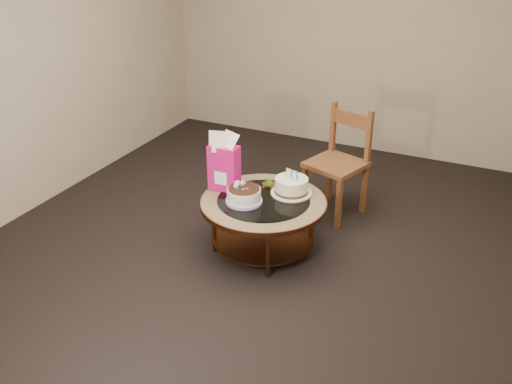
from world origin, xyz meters
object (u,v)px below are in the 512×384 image
at_px(coffee_table, 263,208).
at_px(cream_cake, 291,186).
at_px(gift_bag, 224,162).
at_px(dining_chair, 339,162).
at_px(decorated_cake, 244,196).

height_order(coffee_table, cream_cake, cream_cake).
xyz_separation_m(gift_bag, dining_chair, (0.71, 0.84, -0.20)).
relative_size(decorated_cake, dining_chair, 0.30).
relative_size(coffee_table, decorated_cake, 3.51).
bearing_deg(gift_bag, decorated_cake, -31.66).
xyz_separation_m(cream_cake, gift_bag, (-0.53, -0.15, 0.17)).
bearing_deg(coffee_table, dining_chair, 69.24).
bearing_deg(dining_chair, coffee_table, -92.53).
relative_size(coffee_table, cream_cake, 3.06).
bearing_deg(gift_bag, coffee_table, -7.83).
relative_size(coffee_table, dining_chair, 1.04).
xyz_separation_m(decorated_cake, gift_bag, (-0.25, 0.15, 0.19)).
bearing_deg(decorated_cake, dining_chair, 65.17).
xyz_separation_m(coffee_table, cream_cake, (0.16, 0.19, 0.15)).
relative_size(coffee_table, gift_bag, 2.10).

